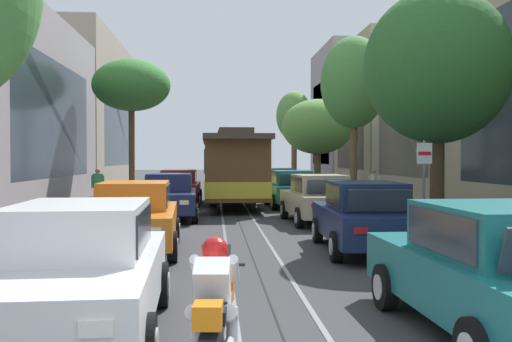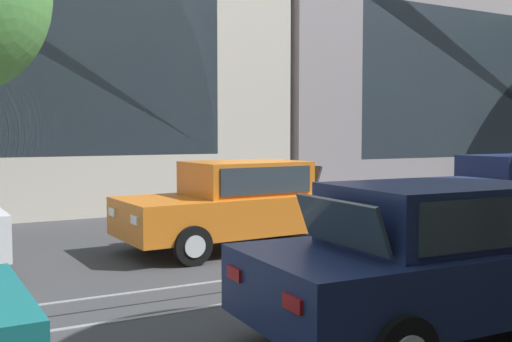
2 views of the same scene
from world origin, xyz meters
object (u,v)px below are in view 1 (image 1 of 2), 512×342
at_px(street_tree_kerb_right_mid, 354,83).
at_px(parked_car_teal_near_right, 496,271).
at_px(parked_car_navy_second_right, 365,216).
at_px(street_tree_kerb_right_far, 294,117).
at_px(street_tree_kerb_left_second, 131,86).
at_px(parked_car_navy_mid_left, 169,196).
at_px(parked_car_teal_fourth_right, 291,189).
at_px(street_tree_kerb_right_second, 438,67).
at_px(pedestrian_on_left_pavement, 374,184).
at_px(street_sign_post, 424,182).
at_px(parked_car_maroon_fourth_left, 179,187).
at_px(pedestrian_on_right_pavement, 98,185).
at_px(parked_car_white_near_left, 79,270).
at_px(parked_car_grey_fifth_right, 278,183).
at_px(parked_car_beige_mid_right, 318,199).
at_px(motorcycle_with_rider, 214,315).
at_px(cable_car_trolley, 234,169).
at_px(parked_car_orange_second_left, 134,217).
at_px(street_tree_kerb_right_fourth, 317,127).

bearing_deg(street_tree_kerb_right_mid, parked_car_teal_near_right, -98.23).
relative_size(parked_car_teal_near_right, parked_car_navy_second_right, 1.00).
bearing_deg(street_tree_kerb_right_far, street_tree_kerb_left_second, -131.76).
relative_size(parked_car_navy_mid_left, parked_car_navy_second_right, 1.00).
xyz_separation_m(parked_car_teal_fourth_right, street_tree_kerb_right_second, (2.27, -10.42, 3.57)).
distance_m(parked_car_teal_fourth_right, pedestrian_on_left_pavement, 5.03).
height_order(street_tree_kerb_left_second, street_sign_post, street_tree_kerb_left_second).
height_order(parked_car_navy_mid_left, street_tree_kerb_right_far, street_tree_kerb_right_far).
bearing_deg(street_sign_post, street_tree_kerb_right_mid, 84.95).
bearing_deg(parked_car_teal_fourth_right, parked_car_maroon_fourth_left, 160.59).
relative_size(parked_car_maroon_fourth_left, pedestrian_on_right_pavement, 2.59).
bearing_deg(street_tree_kerb_right_mid, parked_car_teal_fourth_right, 154.64).
distance_m(parked_car_white_near_left, parked_car_grey_fifth_right, 23.92).
xyz_separation_m(parked_car_beige_mid_right, street_tree_kerb_right_mid, (2.34, 4.80, 4.39)).
height_order(parked_car_teal_fourth_right, street_tree_kerb_right_second, street_tree_kerb_right_second).
xyz_separation_m(parked_car_navy_mid_left, motorcycle_with_rider, (1.56, -14.50, -0.15)).
bearing_deg(cable_car_trolley, pedestrian_on_left_pavement, 20.02).
bearing_deg(parked_car_maroon_fourth_left, street_tree_kerb_right_second, -59.48).
distance_m(parked_car_navy_second_right, street_tree_kerb_right_far, 28.33).
bearing_deg(street_sign_post, pedestrian_on_left_pavement, 78.63).
distance_m(parked_car_navy_mid_left, parked_car_grey_fifth_right, 11.49).
relative_size(parked_car_beige_mid_right, street_tree_kerb_right_second, 0.70).
bearing_deg(street_tree_kerb_right_mid, parked_car_navy_second_right, -102.47).
relative_size(parked_car_maroon_fourth_left, street_tree_kerb_left_second, 0.61).
height_order(street_tree_kerb_left_second, pedestrian_on_left_pavement, street_tree_kerb_left_second).
height_order(street_tree_kerb_right_mid, street_tree_kerb_right_far, street_tree_kerb_right_mid).
distance_m(parked_car_maroon_fourth_left, parked_car_grey_fifth_right, 6.51).
bearing_deg(parked_car_orange_second_left, parked_car_teal_fourth_right, 65.94).
relative_size(street_tree_kerb_right_second, street_tree_kerb_right_mid, 0.89).
bearing_deg(cable_car_trolley, parked_car_beige_mid_right, -66.90).
distance_m(parked_car_maroon_fourth_left, parked_car_beige_mid_right, 9.15).
xyz_separation_m(parked_car_maroon_fourth_left, motorcycle_with_rider, (1.61, -20.67, -0.15)).
relative_size(parked_car_white_near_left, street_tree_kerb_right_second, 0.70).
height_order(parked_car_navy_mid_left, pedestrian_on_right_pavement, pedestrian_on_right_pavement).
xyz_separation_m(parked_car_navy_mid_left, cable_car_trolley, (2.37, 4.49, 0.86)).
xyz_separation_m(parked_car_grey_fifth_right, cable_car_trolley, (-2.55, -5.90, 0.86)).
distance_m(parked_car_beige_mid_right, street_tree_kerb_left_second, 14.37).
distance_m(parked_car_navy_second_right, street_tree_kerb_left_second, 19.12).
height_order(parked_car_beige_mid_right, cable_car_trolley, cable_car_trolley).
height_order(parked_car_beige_mid_right, street_tree_kerb_right_far, street_tree_kerb_right_far).
bearing_deg(pedestrian_on_right_pavement, street_tree_kerb_right_fourth, 29.82).
xyz_separation_m(parked_car_white_near_left, street_tree_kerb_right_mid, (7.30, 16.31, 4.39)).
distance_m(parked_car_navy_mid_left, parked_car_navy_second_right, 8.72).
xyz_separation_m(pedestrian_on_left_pavement, street_sign_post, (-2.83, -14.07, 0.68)).
bearing_deg(parked_car_beige_mid_right, pedestrian_on_right_pavement, 142.90).
height_order(parked_car_orange_second_left, motorcycle_with_rider, parked_car_orange_second_left).
relative_size(street_tree_kerb_left_second, street_tree_kerb_right_second, 1.13).
xyz_separation_m(street_tree_kerb_left_second, pedestrian_on_right_pavement, (-0.73, -4.86, -4.83)).
bearing_deg(parked_car_grey_fifth_right, parked_car_white_near_left, -101.92).
relative_size(street_tree_kerb_left_second, street_tree_kerb_right_mid, 1.00).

